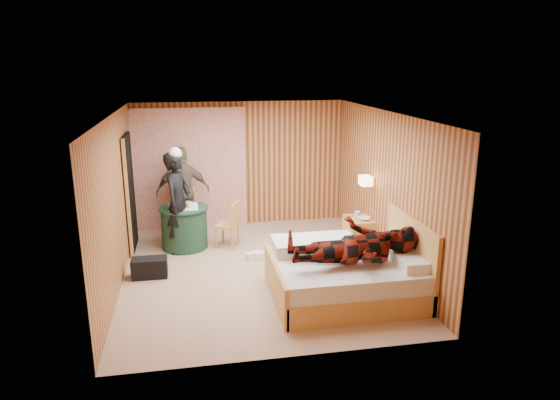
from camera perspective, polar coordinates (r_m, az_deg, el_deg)
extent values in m
cube|color=tan|center=(8.13, -2.52, -8.01)|extent=(4.20, 5.00, 0.01)
cube|color=white|center=(7.50, -2.74, 9.80)|extent=(4.20, 5.00, 0.01)
cube|color=#C9814D|center=(10.14, -4.57, 4.11)|extent=(4.20, 0.02, 2.50)
cube|color=#C9814D|center=(7.73, -18.23, -0.22)|extent=(0.02, 5.00, 2.50)
cube|color=#C9814D|center=(8.26, 11.97, 1.20)|extent=(0.02, 5.00, 2.50)
cube|color=beige|center=(10.03, -10.22, 3.50)|extent=(2.20, 0.08, 2.40)
cube|color=black|center=(9.13, -16.77, 0.77)|extent=(0.06, 0.90, 2.05)
cylinder|color=gold|center=(8.62, 10.25, 2.22)|extent=(0.18, 0.04, 0.04)
cube|color=beige|center=(8.59, 9.75, 2.20)|extent=(0.18, 0.24, 0.16)
cube|color=#E6B25E|center=(7.27, 7.51, -9.78)|extent=(2.03, 1.62, 0.30)
cube|color=silver|center=(7.16, 7.59, -7.76)|extent=(1.97, 1.56, 0.25)
cube|color=#E6B25E|center=(6.99, -0.51, -9.53)|extent=(0.06, 1.62, 0.57)
cube|color=#E6B25E|center=(7.45, 14.71, -6.15)|extent=(0.06, 1.62, 1.12)
cube|color=white|center=(7.03, 14.81, -6.85)|extent=(0.39, 0.56, 0.14)
cube|color=white|center=(7.68, 12.40, -4.76)|extent=(0.39, 0.56, 0.14)
cube|color=silver|center=(7.39, 3.93, -5.08)|extent=(1.22, 0.61, 0.18)
cube|color=#E6B25E|center=(8.95, 8.98, -3.90)|extent=(0.43, 0.59, 0.59)
cube|color=#E6B25E|center=(8.89, 9.03, -2.75)|extent=(0.45, 0.62, 0.03)
cylinder|color=#1F4330|center=(9.12, -10.86, -3.17)|extent=(0.81, 0.81, 0.74)
cylinder|color=#1F4330|center=(9.01, -10.98, -0.91)|extent=(0.87, 0.87, 0.03)
cube|color=white|center=(9.00, -10.99, -0.78)|extent=(0.61, 0.61, 0.01)
cube|color=#E6B25E|center=(9.67, -10.88, -1.58)|extent=(0.45, 0.45, 0.05)
cube|color=#E6B25E|center=(9.78, -10.86, 0.15)|extent=(0.42, 0.07, 0.46)
cylinder|color=#E6B25E|center=(9.60, -11.90, -3.24)|extent=(0.04, 0.04, 0.43)
cylinder|color=#E6B25E|center=(9.89, -9.75, -2.57)|extent=(0.04, 0.04, 0.43)
cube|color=#E6B25E|center=(9.04, -6.06, -2.87)|extent=(0.51, 0.51, 0.05)
cube|color=#E6B25E|center=(8.91, -5.09, -1.60)|extent=(0.21, 0.35, 0.42)
cylinder|color=#E6B25E|center=(9.30, -6.53, -3.74)|extent=(0.04, 0.04, 0.39)
cylinder|color=#E6B25E|center=(8.92, -5.50, -4.56)|extent=(0.04, 0.04, 0.39)
cube|color=black|center=(8.08, -14.69, -7.49)|extent=(0.55, 0.29, 0.31)
cube|color=white|center=(8.54, -3.01, -6.38)|extent=(0.30, 0.22, 0.12)
cube|color=white|center=(8.56, -1.97, -6.33)|extent=(0.30, 0.19, 0.12)
imported|color=black|center=(8.81, -11.59, -0.31)|extent=(0.65, 0.77, 1.78)
imported|color=brown|center=(9.68, -11.00, 0.97)|extent=(1.05, 0.52, 1.72)
imported|color=#671309|center=(6.79, 8.67, -4.05)|extent=(0.86, 0.67, 1.77)
imported|color=white|center=(8.81, 9.17, -2.12)|extent=(0.24, 0.27, 0.02)
imported|color=white|center=(8.81, 9.17, -1.99)|extent=(0.24, 0.27, 0.02)
imported|color=white|center=(8.96, 8.80, -1.56)|extent=(0.13, 0.13, 0.09)
imported|color=white|center=(8.94, -10.36, -0.50)|extent=(0.16, 0.16, 0.10)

